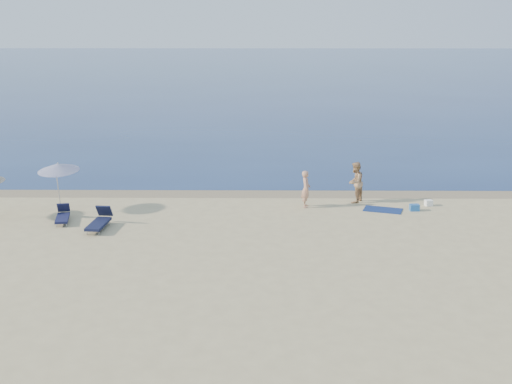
% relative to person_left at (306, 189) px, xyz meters
% --- Properties ---
extents(sea, '(240.00, 160.00, 0.01)m').
position_rel_person_left_xyz_m(sea, '(-1.47, 82.84, -0.83)').
color(sea, '#0D2351').
rests_on(sea, ground).
extents(wet_sand_strip, '(240.00, 1.60, 0.00)m').
position_rel_person_left_xyz_m(wet_sand_strip, '(-1.47, 2.24, -0.83)').
color(wet_sand_strip, '#847254').
rests_on(wet_sand_strip, ground).
extents(person_left, '(0.43, 0.63, 1.67)m').
position_rel_person_left_xyz_m(person_left, '(0.00, 0.00, 0.00)').
color(person_left, tan).
rests_on(person_left, ground).
extents(person_right, '(1.08, 1.15, 1.89)m').
position_rel_person_left_xyz_m(person_right, '(2.32, 0.80, 0.11)').
color(person_right, tan).
rests_on(person_right, ground).
extents(beach_towel, '(1.85, 1.39, 0.03)m').
position_rel_person_left_xyz_m(beach_towel, '(3.40, -0.48, -0.82)').
color(beach_towel, '#102151').
rests_on(beach_towel, ground).
extents(white_bag, '(0.37, 0.33, 0.27)m').
position_rel_person_left_xyz_m(white_bag, '(5.58, 0.22, -0.70)').
color(white_bag, white).
rests_on(white_bag, ground).
extents(blue_cooler, '(0.42, 0.31, 0.29)m').
position_rel_person_left_xyz_m(blue_cooler, '(4.77, -0.56, -0.69)').
color(blue_cooler, '#1F5BA8').
rests_on(blue_cooler, ground).
extents(umbrella_near, '(2.08, 2.10, 2.30)m').
position_rel_person_left_xyz_m(umbrella_near, '(-10.76, -0.86, 1.17)').
color(umbrella_near, silver).
rests_on(umbrella_near, ground).
extents(lounger_left, '(0.81, 1.61, 0.68)m').
position_rel_person_left_xyz_m(lounger_left, '(-10.28, -2.30, -0.59)').
color(lounger_left, '#15193C').
rests_on(lounger_left, ground).
extents(lounger_right, '(0.75, 1.88, 0.81)m').
position_rel_person_left_xyz_m(lounger_right, '(-8.52, -3.18, -0.54)').
color(lounger_right, '#121733').
rests_on(lounger_right, ground).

